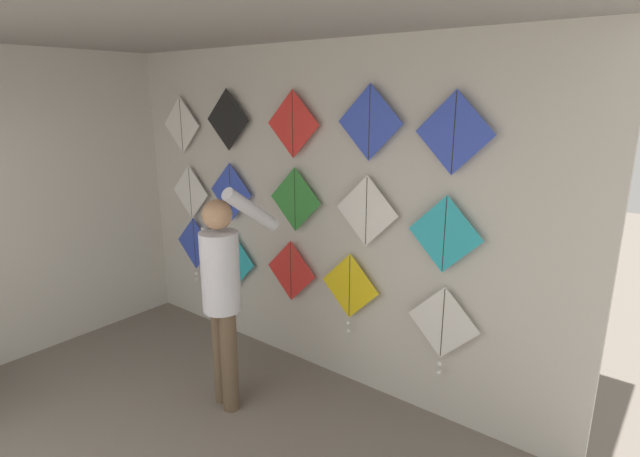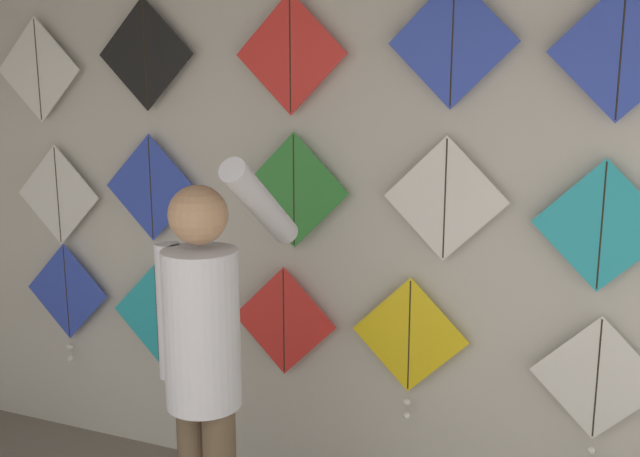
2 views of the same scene
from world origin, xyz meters
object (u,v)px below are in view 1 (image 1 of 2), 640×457
object	(u,v)px
kite_2	(291,271)
shopkeeper	(222,286)
kite_3	(350,289)
kite_8	(367,211)
kite_0	(195,246)
kite_12	(293,124)
kite_13	(370,123)
kite_1	(234,260)
kite_11	(227,120)
kite_5	(190,192)
kite_14	(454,133)
kite_4	(443,326)
kite_10	(181,125)
kite_6	(231,192)
kite_7	(295,200)
kite_9	(445,235)

from	to	relation	value
kite_2	shopkeeper	bearing A→B (deg)	-86.30
kite_3	kite_8	size ratio (longest dim) A/B	1.25
kite_0	kite_12	distance (m)	1.92
shopkeeper	kite_13	xyz separation A→B (m)	(0.73, 0.83, 1.19)
shopkeeper	kite_13	distance (m)	1.63
kite_1	kite_8	world-z (taller)	kite_8
kite_11	kite_13	world-z (taller)	kite_13
kite_0	kite_12	xyz separation A→B (m)	(1.40, 0.00, 1.31)
kite_5	kite_14	size ratio (longest dim) A/B	1.00
shopkeeper	kite_2	bearing A→B (deg)	108.37
kite_4	kite_5	xyz separation A→B (m)	(-2.82, 0.00, 0.64)
kite_14	kite_12	bearing A→B (deg)	180.00
kite_10	shopkeeper	bearing A→B (deg)	-29.27
shopkeeper	kite_6	xyz separation A→B (m)	(-0.80, 0.83, 0.49)
kite_5	kite_7	size ratio (longest dim) A/B	1.00
kite_1	kite_3	bearing A→B (deg)	-0.03
kite_10	kite_11	size ratio (longest dim) A/B	1.00
kite_12	kite_8	bearing A→B (deg)	0.00
shopkeeper	kite_4	size ratio (longest dim) A/B	2.57
kite_6	kite_11	bearing A→B (deg)	0.00
kite_9	kite_14	bearing A→B (deg)	0.00
kite_3	kite_6	world-z (taller)	kite_6
kite_5	kite_10	size ratio (longest dim) A/B	1.00
kite_3	kite_8	xyz separation A→B (m)	(0.14, 0.00, 0.67)
kite_10	kite_4	bearing A→B (deg)	-0.01
kite_2	kite_5	distance (m)	1.47
kite_9	kite_2	bearing A→B (deg)	180.00
kite_11	kite_7	bearing A→B (deg)	0.00
kite_4	kite_10	xyz separation A→B (m)	(-2.89, 0.00, 1.31)
kite_8	kite_9	world-z (taller)	kite_8
kite_6	kite_13	size ratio (longest dim) A/B	1.00
kite_4	kite_11	xyz separation A→B (m)	(-2.20, 0.00, 1.38)
kite_11	kite_8	bearing A→B (deg)	0.00
kite_0	kite_9	xyz separation A→B (m)	(2.78, 0.00, 0.62)
kite_3	kite_5	xyz separation A→B (m)	(-2.00, 0.00, 0.56)
kite_5	kite_14	distance (m)	2.90
kite_4	kite_14	distance (m)	1.37
kite_8	kite_10	bearing A→B (deg)	180.00
kite_6	kite_14	size ratio (longest dim) A/B	1.00
kite_1	kite_5	world-z (taller)	kite_5
kite_8	kite_12	distance (m)	0.96
kite_7	kite_14	bearing A→B (deg)	0.00
kite_10	kite_6	bearing A→B (deg)	0.00
kite_3	kite_8	world-z (taller)	kite_8
kite_1	kite_7	distance (m)	1.08
kite_2	kite_6	bearing A→B (deg)	180.00
shopkeeper	kite_10	xyz separation A→B (m)	(-1.49, 0.83, 1.09)
kite_8	kite_10	distance (m)	2.28
kite_4	kite_8	size ratio (longest dim) A/B	1.25
kite_3	kite_13	size ratio (longest dim) A/B	1.25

